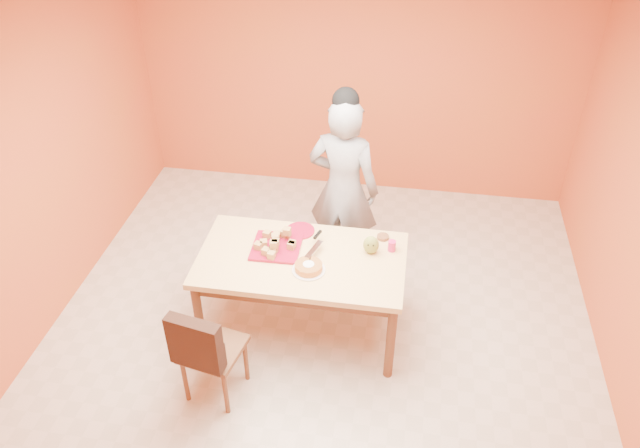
% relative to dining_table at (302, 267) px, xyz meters
% --- Properties ---
extents(floor, '(5.00, 5.00, 0.00)m').
position_rel_dining_table_xyz_m(floor, '(0.15, -0.19, -0.67)').
color(floor, beige).
rests_on(floor, ground).
extents(ceiling, '(5.00, 5.00, 0.00)m').
position_rel_dining_table_xyz_m(ceiling, '(0.15, -0.19, 2.03)').
color(ceiling, white).
rests_on(ceiling, wall_back).
extents(wall_back, '(4.50, 0.00, 4.50)m').
position_rel_dining_table_xyz_m(wall_back, '(0.15, 2.31, 0.68)').
color(wall_back, '#C84E2E').
rests_on(wall_back, floor).
extents(wall_left, '(0.00, 5.00, 5.00)m').
position_rel_dining_table_xyz_m(wall_left, '(-2.10, -0.19, 0.68)').
color(wall_left, '#C84E2E').
rests_on(wall_left, floor).
extents(dining_table, '(1.60, 0.90, 0.76)m').
position_rel_dining_table_xyz_m(dining_table, '(0.00, 0.00, 0.00)').
color(dining_table, '#F2BF7F').
rests_on(dining_table, floor).
extents(dining_chair, '(0.49, 0.55, 0.89)m').
position_rel_dining_table_xyz_m(dining_chair, '(-0.52, -0.75, -0.20)').
color(dining_chair, brown).
rests_on(dining_chair, floor).
extents(pastry_pile, '(0.34, 0.34, 0.11)m').
position_rel_dining_table_xyz_m(pastry_pile, '(-0.21, 0.08, 0.17)').
color(pastry_pile, tan).
rests_on(pastry_pile, pastry_platter).
extents(person, '(0.69, 0.52, 1.72)m').
position_rel_dining_table_xyz_m(person, '(0.21, 0.85, 0.20)').
color(person, '#949496').
rests_on(person, floor).
extents(pastry_platter, '(0.39, 0.39, 0.02)m').
position_rel_dining_table_xyz_m(pastry_platter, '(-0.21, 0.08, 0.11)').
color(pastry_platter, maroon).
rests_on(pastry_platter, dining_table).
extents(red_dinner_plate, '(0.24, 0.24, 0.01)m').
position_rel_dining_table_xyz_m(red_dinner_plate, '(-0.07, 0.33, 0.10)').
color(red_dinner_plate, maroon).
rests_on(red_dinner_plate, dining_table).
extents(white_cake_plate, '(0.26, 0.26, 0.01)m').
position_rel_dining_table_xyz_m(white_cake_plate, '(0.08, -0.14, 0.10)').
color(white_cake_plate, white).
rests_on(white_cake_plate, dining_table).
extents(sponge_cake, '(0.26, 0.26, 0.05)m').
position_rel_dining_table_xyz_m(sponge_cake, '(0.08, -0.14, 0.13)').
color(sponge_cake, orange).
rests_on(sponge_cake, white_cake_plate).
extents(cake_server, '(0.12, 0.24, 0.01)m').
position_rel_dining_table_xyz_m(cake_server, '(0.09, 0.04, 0.16)').
color(cake_server, white).
rests_on(cake_server, sponge_cake).
extents(egg_ornament, '(0.14, 0.12, 0.15)m').
position_rel_dining_table_xyz_m(egg_ornament, '(0.52, 0.15, 0.17)').
color(egg_ornament, olive).
rests_on(egg_ornament, dining_table).
extents(magenta_glass, '(0.08, 0.08, 0.09)m').
position_rel_dining_table_xyz_m(magenta_glass, '(0.68, 0.20, 0.14)').
color(magenta_glass, '#D52063').
rests_on(magenta_glass, dining_table).
extents(checker_tin, '(0.12, 0.12, 0.03)m').
position_rel_dining_table_xyz_m(checker_tin, '(0.60, 0.34, 0.11)').
color(checker_tin, '#3A210F').
rests_on(checker_tin, dining_table).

